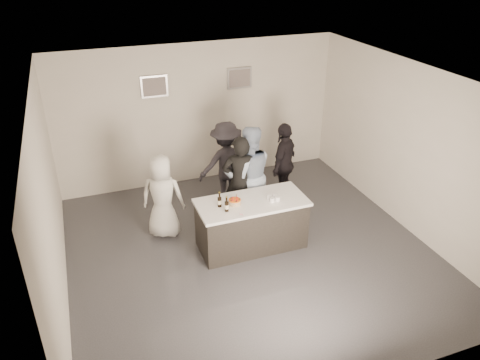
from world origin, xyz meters
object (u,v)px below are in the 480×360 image
Objects in this scene: person_guest_left at (163,196)px; beer_bottle_b at (227,204)px; cake at (235,202)px; beer_bottle_a at (220,200)px; bar_counter at (251,224)px; person_guest_right at (284,163)px; person_main_black at (240,182)px; person_main_blue at (249,175)px; person_guest_back at (226,163)px.

beer_bottle_b is at bearing 152.00° from person_guest_left.
beer_bottle_a is at bearing 175.83° from cake.
person_guest_left is (-1.03, 0.89, -0.16)m from cake.
bar_counter is 1.20× the size of person_guest_left.
person_guest_right is (1.49, 1.27, -0.10)m from cake.
person_main_blue is (0.22, 0.14, 0.05)m from person_main_black.
person_guest_right is at bearing 40.22° from beer_bottle_b.
cake is at bearing 162.62° from person_guest_left.
cake is at bearing -4.17° from beer_bottle_a.
person_main_blue is (0.27, 0.85, 0.49)m from bar_counter.
person_guest_left is 2.55m from person_guest_right.
person_guest_right is at bearing 161.17° from person_guest_back.
cake is 0.11× the size of person_main_blue.
cake is 0.12× the size of person_guest_back.
person_guest_left reaches higher than beer_bottle_b.
person_guest_left is at bearing -35.62° from person_guest_right.
beer_bottle_a is at bearing 51.77° from person_main_blue.
person_guest_back is at bearing 86.37° from bar_counter.
beer_bottle_a reaches higher than bar_counter.
person_main_black is (0.55, 0.87, -0.14)m from beer_bottle_b.
person_main_black is at bearing 48.53° from beer_bottle_a.
bar_counter is at bearing 104.44° from person_main_black.
person_guest_left is at bearing 131.45° from beer_bottle_a.
person_main_black is at bearing 57.64° from beer_bottle_b.
person_main_black is at bearing 87.03° from person_guest_back.
cake is 0.27m from beer_bottle_a.
beer_bottle_a reaches higher than cake.
cake is at bearing 62.65° from person_main_blue.
cake is 1.03m from person_main_blue.
person_main_blue is 0.81m from person_guest_back.
person_guest_right is 1.14m from person_guest_back.
person_main_black is at bearing 63.31° from cake.
bar_counter is at bearing 78.99° from person_main_blue.
person_guest_left is (-0.84, 1.05, -0.25)m from beer_bottle_b.
person_main_black reaches higher than person_guest_left.
beer_bottle_a is 1.18m from person_main_blue.
person_guest_right is 0.98× the size of person_guest_back.
person_guest_left is at bearing 27.27° from person_guest_back.
person_guest_back reaches higher than bar_counter.
person_guest_right is (1.19, 1.27, 0.39)m from bar_counter.
person_guest_back is at bearing 67.69° from beer_bottle_a.
person_main_black reaches higher than bar_counter.
person_guest_right is at bearing 46.84° from bar_counter.
person_guest_back is at bearing -71.10° from person_main_blue.
person_main_blue is 1.12× the size of person_guest_right.
person_guest_right is at bearing 35.53° from beer_bottle_a.
person_main_blue reaches higher than person_guest_left.
bar_counter is 0.81m from beer_bottle_a.
cake is 0.12× the size of person_main_black.
cake is (-0.30, 0.00, 0.49)m from bar_counter.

